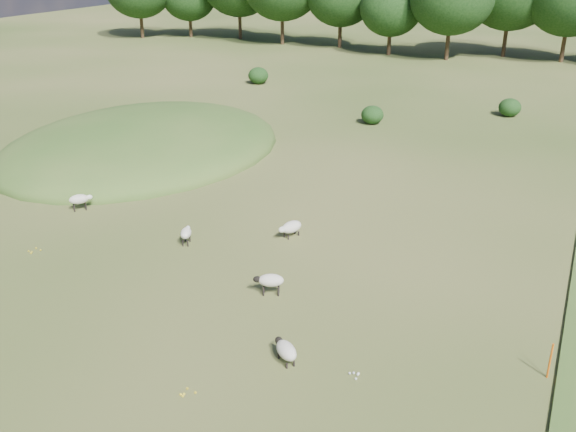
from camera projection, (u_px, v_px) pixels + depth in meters
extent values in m
plane|color=#2B4916|center=(365.00, 139.00, 42.49)|extent=(160.00, 160.00, 0.00)
ellipsoid|color=#33561E|center=(143.00, 148.00, 40.61)|extent=(16.00, 20.00, 4.00)
cylinder|color=black|center=(142.00, 24.00, 85.76)|extent=(0.44, 0.44, 3.77)
cylinder|color=black|center=(190.00, 25.00, 86.80)|extent=(0.44, 0.44, 3.12)
cylinder|color=black|center=(240.00, 23.00, 84.71)|extent=(0.44, 0.44, 4.21)
cylinder|color=black|center=(282.00, 27.00, 80.41)|extent=(0.44, 0.44, 4.18)
cylinder|color=black|center=(340.00, 32.00, 78.13)|extent=(0.44, 0.44, 3.61)
cylinder|color=black|center=(389.00, 41.00, 73.09)|extent=(0.44, 0.44, 3.02)
ellipsoid|color=black|center=(391.00, 8.00, 71.64)|extent=(7.04, 7.04, 6.34)
cylinder|color=black|center=(448.00, 42.00, 69.88)|extent=(0.44, 0.44, 3.90)
cylinder|color=black|center=(505.00, 37.00, 71.78)|extent=(0.44, 0.44, 4.22)
cylinder|color=black|center=(564.00, 43.00, 68.59)|extent=(0.44, 0.44, 3.94)
ellipsoid|color=black|center=(372.00, 115.00, 45.73)|extent=(1.60, 1.60, 1.31)
ellipsoid|color=black|center=(510.00, 107.00, 47.69)|extent=(1.64, 1.64, 1.34)
ellipsoid|color=black|center=(258.00, 76.00, 58.54)|extent=(1.83, 1.83, 1.50)
cylinder|color=#D8590C|center=(550.00, 361.00, 19.04)|extent=(0.06, 0.06, 1.20)
ellipsoid|color=beige|center=(286.00, 350.00, 19.80)|extent=(1.09, 1.01, 0.50)
ellipsoid|color=black|center=(279.00, 341.00, 20.23)|extent=(0.40, 0.38, 0.25)
cylinder|color=black|center=(279.00, 356.00, 20.12)|extent=(0.07, 0.07, 0.18)
cylinder|color=black|center=(286.00, 354.00, 20.22)|extent=(0.07, 0.07, 0.18)
cylinder|color=black|center=(287.00, 366.00, 19.65)|extent=(0.07, 0.07, 0.18)
cylinder|color=black|center=(294.00, 364.00, 19.75)|extent=(0.07, 0.07, 0.18)
ellipsoid|color=beige|center=(186.00, 233.00, 27.55)|extent=(0.73, 0.94, 0.43)
ellipsoid|color=silver|center=(188.00, 228.00, 27.95)|extent=(0.29, 0.33, 0.21)
cylinder|color=black|center=(185.00, 238.00, 27.92)|extent=(0.06, 0.06, 0.30)
cylinder|color=black|center=(190.00, 238.00, 27.91)|extent=(0.06, 0.06, 0.30)
cylinder|color=black|center=(183.00, 243.00, 27.47)|extent=(0.06, 0.06, 0.30)
cylinder|color=black|center=(188.00, 243.00, 27.46)|extent=(0.06, 0.06, 0.30)
ellipsoid|color=beige|center=(79.00, 199.00, 31.01)|extent=(0.98, 1.01, 0.47)
ellipsoid|color=silver|center=(89.00, 197.00, 31.18)|extent=(0.37, 0.37, 0.24)
cylinder|color=black|center=(85.00, 205.00, 31.37)|extent=(0.07, 0.07, 0.34)
cylinder|color=black|center=(86.00, 207.00, 31.17)|extent=(0.07, 0.07, 0.34)
cylinder|color=black|center=(74.00, 207.00, 31.17)|extent=(0.07, 0.07, 0.34)
cylinder|color=black|center=(74.00, 209.00, 30.98)|extent=(0.07, 0.07, 0.34)
ellipsoid|color=beige|center=(271.00, 280.00, 23.58)|extent=(1.07, 0.83, 0.48)
ellipsoid|color=black|center=(257.00, 279.00, 23.59)|extent=(0.37, 0.33, 0.24)
cylinder|color=black|center=(263.00, 292.00, 23.65)|extent=(0.07, 0.07, 0.34)
cylinder|color=black|center=(264.00, 288.00, 23.86)|extent=(0.07, 0.07, 0.34)
cylinder|color=black|center=(278.00, 292.00, 23.62)|extent=(0.07, 0.07, 0.34)
cylinder|color=black|center=(279.00, 289.00, 23.84)|extent=(0.07, 0.07, 0.34)
ellipsoid|color=beige|center=(292.00, 227.00, 28.28)|extent=(0.92, 1.17, 0.53)
ellipsoid|color=silver|center=(282.00, 230.00, 27.93)|extent=(0.37, 0.41, 0.27)
cylinder|color=black|center=(288.00, 237.00, 28.15)|extent=(0.08, 0.08, 0.19)
cylinder|color=black|center=(285.00, 235.00, 28.33)|extent=(0.08, 0.08, 0.19)
cylinder|color=black|center=(299.00, 233.00, 28.52)|extent=(0.08, 0.08, 0.19)
cylinder|color=black|center=(295.00, 232.00, 28.70)|extent=(0.08, 0.08, 0.19)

